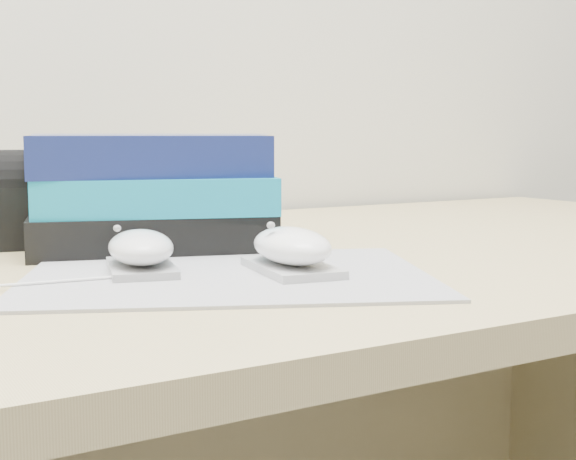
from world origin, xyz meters
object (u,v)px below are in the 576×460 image
mouse_rear (141,251)px  pouch (13,200)px  desk (257,428)px  book_stack (149,192)px  mouse_front (292,250)px

mouse_rear → pouch: size_ratio=0.86×
desk → pouch: 0.40m
book_stack → mouse_front: bearing=-79.2°
mouse_front → pouch: 0.37m
mouse_front → book_stack: book_stack is taller
mouse_rear → mouse_front: bearing=-31.0°
desk → book_stack: size_ratio=5.13×
book_stack → pouch: book_stack is taller
desk → book_stack: 0.32m
desk → mouse_front: 0.35m
mouse_front → book_stack: bearing=100.8°
desk → mouse_front: mouse_front is taller
mouse_rear → pouch: bearing=103.6°
mouse_front → book_stack: size_ratio=0.39×
desk → mouse_rear: (-0.20, -0.15, 0.26)m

